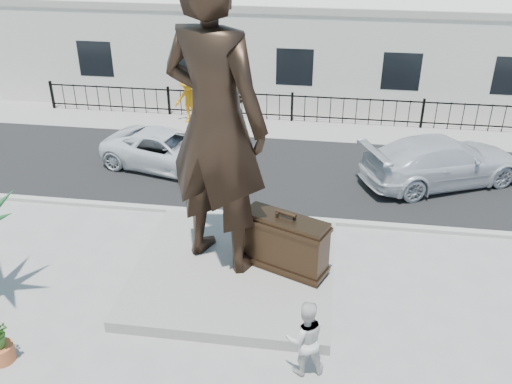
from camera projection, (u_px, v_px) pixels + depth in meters
ground at (244, 314)px, 13.83m from camera, size 100.00×100.00×0.00m
street at (280, 169)px, 20.78m from camera, size 40.00×7.00×0.01m
curb at (268, 217)px, 17.71m from camera, size 40.00×0.25×0.12m
far_sidewalk at (290, 128)px, 24.25m from camera, size 40.00×2.50×0.02m
plinth at (235, 271)px, 15.13m from camera, size 5.20×5.20×0.30m
fence at (292, 108)px, 24.66m from camera, size 22.00×0.10×1.20m
building at (301, 47)px, 27.54m from camera, size 28.00×7.00×4.40m
statue at (215, 123)px, 13.59m from camera, size 3.32×2.82×7.71m
suitcase at (285, 244)px, 14.60m from camera, size 2.30×1.49×1.55m
tourist at (305, 338)px, 11.83m from camera, size 1.02×0.89×1.80m
car_white at (169, 150)px, 20.59m from camera, size 5.28×3.36×1.36m
car_silver at (442, 161)px, 19.49m from camera, size 6.07×4.44×1.63m
worker at (189, 100)px, 24.35m from camera, size 1.41×0.99×1.99m
planter at (1, 353)px, 12.42m from camera, size 0.56×0.56×0.40m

